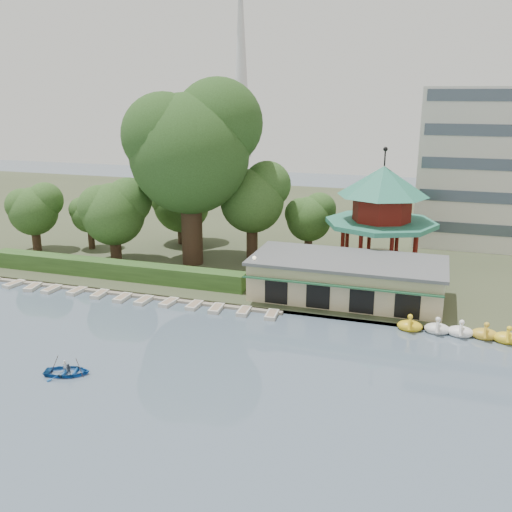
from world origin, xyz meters
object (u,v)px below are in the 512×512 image
at_px(big_tree, 192,144).
at_px(rowboat_with_passengers, 67,368).
at_px(boathouse, 347,278).
at_px(dock, 123,292).
at_px(pavilion, 382,208).

xyz_separation_m(big_tree, rowboat_with_passengers, (1.97, -27.52, -13.70)).
bearing_deg(big_tree, boathouse, -18.35).
bearing_deg(dock, big_tree, 73.89).
relative_size(dock, big_tree, 1.62).
bearing_deg(dock, pavilion, 31.66).
bearing_deg(rowboat_with_passengers, pavilion, 58.95).
relative_size(dock, rowboat_with_passengers, 6.30).
height_order(dock, pavilion, pavilion).
bearing_deg(rowboat_with_passengers, boathouse, 51.63).
distance_m(dock, big_tree, 18.14).
distance_m(boathouse, rowboat_with_passengers, 27.21).
distance_m(pavilion, big_tree, 22.19).
bearing_deg(boathouse, dock, -167.76).
bearing_deg(pavilion, dock, -148.34).
distance_m(pavilion, rowboat_with_passengers, 37.21).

